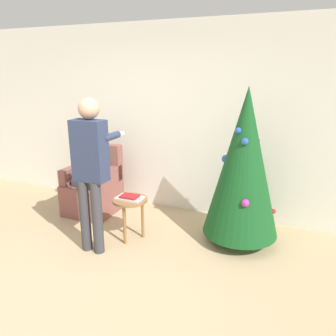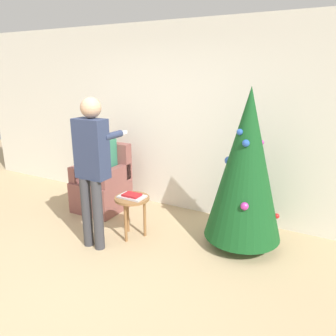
# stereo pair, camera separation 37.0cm
# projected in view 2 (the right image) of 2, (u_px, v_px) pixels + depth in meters

# --- Properties ---
(ground_plane) EXTENTS (14.00, 14.00, 0.00)m
(ground_plane) POSITION_uv_depth(u_px,v_px,m) (67.00, 280.00, 3.32)
(ground_plane) COLOR tan
(wall_back) EXTENTS (8.00, 0.06, 2.70)m
(wall_back) POSITION_uv_depth(u_px,v_px,m) (171.00, 119.00, 4.81)
(wall_back) COLOR silver
(wall_back) RESTS_ON ground_plane
(christmas_tree) EXTENTS (0.90, 0.90, 1.89)m
(christmas_tree) POSITION_uv_depth(u_px,v_px,m) (246.00, 165.00, 3.71)
(christmas_tree) COLOR brown
(christmas_tree) RESTS_ON ground_plane
(armchair) EXTENTS (0.68, 0.69, 0.99)m
(armchair) POSITION_uv_depth(u_px,v_px,m) (103.00, 186.00, 4.97)
(armchair) COLOR brown
(armchair) RESTS_ON ground_plane
(person_seated) EXTENTS (0.36, 0.46, 1.28)m
(person_seated) POSITION_uv_depth(u_px,v_px,m) (100.00, 164.00, 4.85)
(person_seated) COLOR #38383D
(person_seated) RESTS_ON ground_plane
(person_standing) EXTENTS (0.40, 0.57, 1.77)m
(person_standing) POSITION_uv_depth(u_px,v_px,m) (92.00, 161.00, 3.71)
(person_standing) COLOR #38383D
(person_standing) RESTS_ON ground_plane
(side_stool) EXTENTS (0.43, 0.43, 0.53)m
(side_stool) POSITION_uv_depth(u_px,v_px,m) (132.00, 204.00, 4.08)
(side_stool) COLOR olive
(side_stool) RESTS_ON ground_plane
(laptop) EXTENTS (0.32, 0.21, 0.02)m
(laptop) POSITION_uv_depth(u_px,v_px,m) (132.00, 197.00, 4.05)
(laptop) COLOR silver
(laptop) RESTS_ON side_stool
(book) EXTENTS (0.21, 0.15, 0.02)m
(book) POSITION_uv_depth(u_px,v_px,m) (132.00, 195.00, 4.05)
(book) COLOR #B21E23
(book) RESTS_ON laptop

